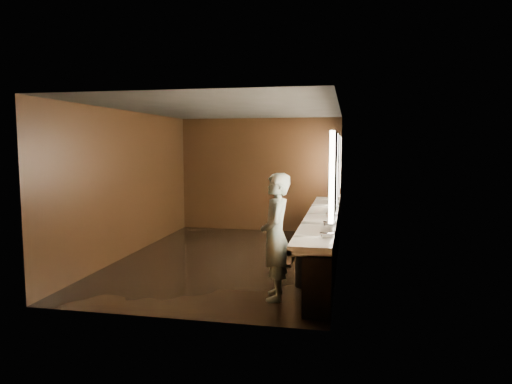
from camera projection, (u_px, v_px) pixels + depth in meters
floor at (229, 259)px, 8.60m from camera, size 6.00×6.00×0.00m
ceiling at (228, 109)px, 8.31m from camera, size 4.00×6.00×0.02m
wall_back at (260, 175)px, 11.38m from camera, size 4.00×0.02×2.80m
wall_front at (165, 207)px, 5.53m from camera, size 4.00×0.02×2.80m
wall_left at (129, 183)px, 8.85m from camera, size 0.02×6.00×2.80m
wall_right at (338, 187)px, 8.06m from camera, size 0.02×6.00×2.80m
sink_counter at (325, 237)px, 8.20m from camera, size 0.55×5.40×1.01m
mirror_band at (337, 167)px, 8.03m from camera, size 0.06×5.03×1.15m
person at (276, 236)px, 6.33m from camera, size 0.51×0.70×1.77m
trash_bin at (306, 269)px, 6.93m from camera, size 0.42×0.42×0.53m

